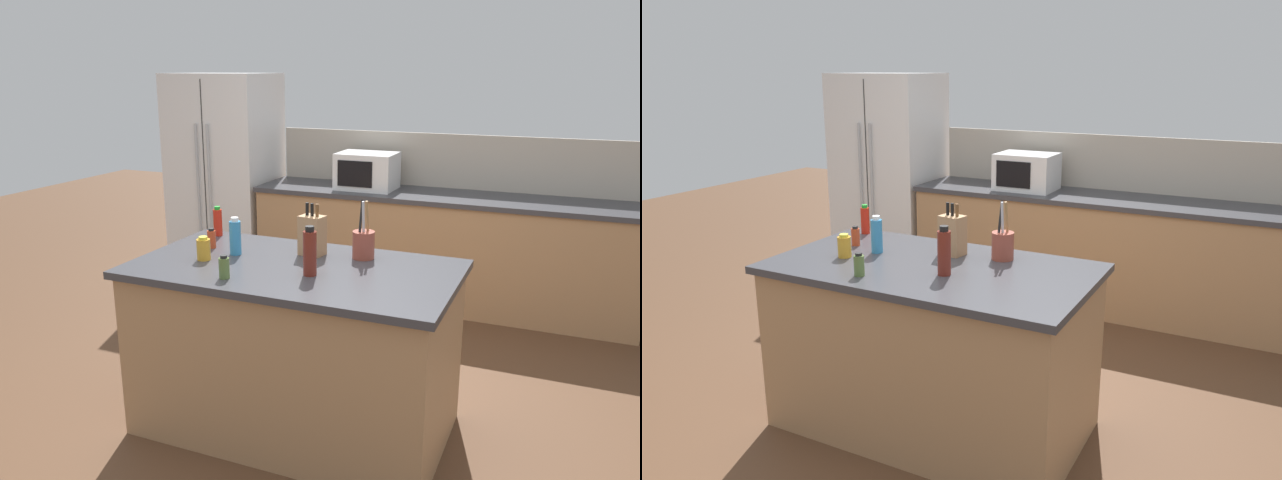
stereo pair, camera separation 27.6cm
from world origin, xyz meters
TOP-DOWN VIEW (x-y plane):
  - ground_plane at (0.00, 0.00)m, footprint 14.00×14.00m
  - back_counter_run at (0.30, 2.20)m, footprint 3.14×0.66m
  - wall_backsplash at (0.30, 2.52)m, footprint 3.10×0.03m
  - kitchen_island at (0.00, 0.00)m, footprint 1.70×0.94m
  - refrigerator at (-1.77, 2.25)m, footprint 0.92×0.75m
  - microwave at (-0.34, 2.20)m, footprint 0.49×0.39m
  - knife_block at (0.01, 0.22)m, footprint 0.15×0.12m
  - utensil_crock at (0.29, 0.27)m, footprint 0.12×0.12m
  - spice_jar_oregano at (-0.23, -0.32)m, footprint 0.05×0.05m
  - dish_soap_bottle at (-0.39, 0.06)m, footprint 0.06×0.06m
  - spice_jar_paprika at (-0.58, 0.12)m, footprint 0.05×0.05m
  - vinegar_bottle at (0.14, -0.11)m, footprint 0.07×0.07m
  - hot_sauce_bottle at (-0.69, 0.37)m, footprint 0.05×0.05m
  - honey_jar at (-0.49, -0.09)m, footprint 0.07×0.07m

SIDE VIEW (x-z plane):
  - ground_plane at x=0.00m, z-range 0.00..0.00m
  - back_counter_run at x=0.30m, z-range 0.00..0.94m
  - kitchen_island at x=0.00m, z-range 0.00..0.94m
  - refrigerator at x=-1.77m, z-range 0.00..1.89m
  - spice_jar_paprika at x=-0.58m, z-range 0.94..1.05m
  - spice_jar_oregano at x=-0.23m, z-range 0.94..1.05m
  - honey_jar at x=-0.49m, z-range 0.94..1.06m
  - utensil_crock at x=0.29m, z-range 0.86..1.18m
  - hot_sauce_bottle at x=-0.69m, z-range 0.93..1.12m
  - dish_soap_bottle at x=-0.39m, z-range 0.93..1.14m
  - knife_block at x=0.01m, z-range 0.91..1.20m
  - vinegar_bottle at x=0.14m, z-range 0.93..1.18m
  - microwave at x=-0.34m, z-range 0.94..1.25m
  - wall_backsplash at x=0.30m, z-range 0.94..1.40m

